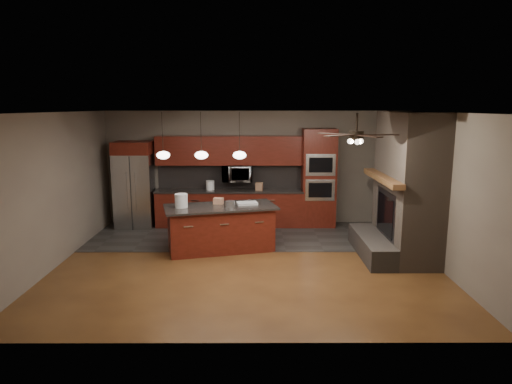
{
  "coord_description": "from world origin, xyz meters",
  "views": [
    {
      "loc": [
        0.15,
        -8.24,
        2.9
      ],
      "look_at": [
        0.17,
        0.6,
        1.24
      ],
      "focal_mm": 32.0,
      "sensor_mm": 36.0,
      "label": 1
    }
  ],
  "objects_px": {
    "microwave": "(237,173)",
    "counter_box": "(259,186)",
    "kitchen_island": "(221,228)",
    "cardboard_box": "(218,201)",
    "refrigerator": "(135,185)",
    "paint_can": "(230,204)",
    "white_bucket": "(181,201)",
    "counter_bucket": "(210,185)",
    "oven_tower": "(319,178)",
    "paint_tray": "(247,203)"
  },
  "relations": [
    {
      "from": "paint_can",
      "to": "counter_bucket",
      "type": "relative_size",
      "value": 0.83
    },
    {
      "from": "cardboard_box",
      "to": "counter_bucket",
      "type": "distance_m",
      "value": 1.76
    },
    {
      "from": "paint_can",
      "to": "cardboard_box",
      "type": "bearing_deg",
      "value": 131.23
    },
    {
      "from": "cardboard_box",
      "to": "kitchen_island",
      "type": "bearing_deg",
      "value": -66.03
    },
    {
      "from": "oven_tower",
      "to": "white_bucket",
      "type": "xyz_separation_m",
      "value": [
        -3.02,
        -2.05,
        -0.13
      ]
    },
    {
      "from": "white_bucket",
      "to": "counter_bucket",
      "type": "height_order",
      "value": "white_bucket"
    },
    {
      "from": "white_bucket",
      "to": "paint_tray",
      "type": "relative_size",
      "value": 0.67
    },
    {
      "from": "kitchen_island",
      "to": "cardboard_box",
      "type": "xyz_separation_m",
      "value": [
        -0.05,
        0.2,
        0.52
      ]
    },
    {
      "from": "white_bucket",
      "to": "counter_box",
      "type": "height_order",
      "value": "white_bucket"
    },
    {
      "from": "microwave",
      "to": "paint_can",
      "type": "height_order",
      "value": "microwave"
    },
    {
      "from": "counter_bucket",
      "to": "counter_box",
      "type": "xyz_separation_m",
      "value": [
        1.19,
        -0.05,
        -0.02
      ]
    },
    {
      "from": "oven_tower",
      "to": "paint_tray",
      "type": "relative_size",
      "value": 5.79
    },
    {
      "from": "paint_tray",
      "to": "counter_bucket",
      "type": "distance_m",
      "value": 1.99
    },
    {
      "from": "oven_tower",
      "to": "white_bucket",
      "type": "bearing_deg",
      "value": -145.8
    },
    {
      "from": "oven_tower",
      "to": "refrigerator",
      "type": "bearing_deg",
      "value": -179.05
    },
    {
      "from": "cardboard_box",
      "to": "counter_bucket",
      "type": "xyz_separation_m",
      "value": [
        -0.33,
        1.73,
        0.03
      ]
    },
    {
      "from": "oven_tower",
      "to": "microwave",
      "type": "relative_size",
      "value": 3.25
    },
    {
      "from": "kitchen_island",
      "to": "counter_bucket",
      "type": "distance_m",
      "value": 2.04
    },
    {
      "from": "kitchen_island",
      "to": "paint_tray",
      "type": "height_order",
      "value": "paint_tray"
    },
    {
      "from": "oven_tower",
      "to": "paint_tray",
      "type": "bearing_deg",
      "value": -134.37
    },
    {
      "from": "refrigerator",
      "to": "oven_tower",
      "type": "bearing_deg",
      "value": 0.95
    },
    {
      "from": "paint_tray",
      "to": "cardboard_box",
      "type": "bearing_deg",
      "value": 167.41
    },
    {
      "from": "kitchen_island",
      "to": "counter_box",
      "type": "bearing_deg",
      "value": 52.49
    },
    {
      "from": "kitchen_island",
      "to": "microwave",
      "type": "bearing_deg",
      "value": 67.88
    },
    {
      "from": "paint_tray",
      "to": "cardboard_box",
      "type": "relative_size",
      "value": 2.1
    },
    {
      "from": "counter_bucket",
      "to": "counter_box",
      "type": "distance_m",
      "value": 1.2
    },
    {
      "from": "oven_tower",
      "to": "counter_bucket",
      "type": "xyz_separation_m",
      "value": [
        -2.64,
        0.01,
        -0.18
      ]
    },
    {
      "from": "microwave",
      "to": "counter_box",
      "type": "relative_size",
      "value": 3.86
    },
    {
      "from": "oven_tower",
      "to": "paint_tray",
      "type": "height_order",
      "value": "oven_tower"
    },
    {
      "from": "paint_tray",
      "to": "kitchen_island",
      "type": "bearing_deg",
      "value": -172.34
    },
    {
      "from": "paint_can",
      "to": "paint_tray",
      "type": "distance_m",
      "value": 0.43
    },
    {
      "from": "microwave",
      "to": "paint_can",
      "type": "bearing_deg",
      "value": -91.93
    },
    {
      "from": "refrigerator",
      "to": "paint_tray",
      "type": "distance_m",
      "value": 3.22
    },
    {
      "from": "refrigerator",
      "to": "kitchen_island",
      "type": "bearing_deg",
      "value": -39.9
    },
    {
      "from": "microwave",
      "to": "refrigerator",
      "type": "distance_m",
      "value": 2.5
    },
    {
      "from": "white_bucket",
      "to": "paint_tray",
      "type": "bearing_deg",
      "value": 13.07
    },
    {
      "from": "counter_box",
      "to": "paint_tray",
      "type": "bearing_deg",
      "value": -88.88
    },
    {
      "from": "white_bucket",
      "to": "oven_tower",
      "type": "bearing_deg",
      "value": 34.2
    },
    {
      "from": "microwave",
      "to": "paint_tray",
      "type": "distance_m",
      "value": 1.86
    },
    {
      "from": "paint_can",
      "to": "white_bucket",
      "type": "bearing_deg",
      "value": -177.84
    },
    {
      "from": "oven_tower",
      "to": "cardboard_box",
      "type": "height_order",
      "value": "oven_tower"
    },
    {
      "from": "cardboard_box",
      "to": "counter_box",
      "type": "bearing_deg",
      "value": 72.01
    },
    {
      "from": "microwave",
      "to": "paint_tray",
      "type": "relative_size",
      "value": 1.78
    },
    {
      "from": "kitchen_island",
      "to": "cardboard_box",
      "type": "bearing_deg",
      "value": 90.59
    },
    {
      "from": "oven_tower",
      "to": "counter_box",
      "type": "relative_size",
      "value": 12.56
    },
    {
      "from": "microwave",
      "to": "counter_box",
      "type": "height_order",
      "value": "microwave"
    },
    {
      "from": "counter_box",
      "to": "refrigerator",
      "type": "bearing_deg",
      "value": -169.4
    },
    {
      "from": "kitchen_island",
      "to": "counter_box",
      "type": "xyz_separation_m",
      "value": [
        0.81,
        1.88,
        0.53
      ]
    },
    {
      "from": "refrigerator",
      "to": "paint_can",
      "type": "xyz_separation_m",
      "value": [
        2.41,
        -1.94,
        -0.06
      ]
    },
    {
      "from": "oven_tower",
      "to": "microwave",
      "type": "distance_m",
      "value": 1.98
    }
  ]
}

